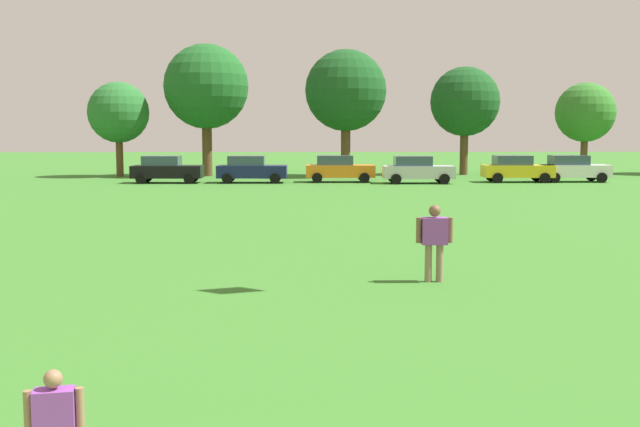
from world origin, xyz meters
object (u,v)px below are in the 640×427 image
object	(u,v)px
adult_bystander	(434,236)
tree_far_left	(118,113)
parked_car_black_0	(166,169)
tree_left	(206,87)
parked_car_orange_2	(339,169)
tree_right	(585,113)
tree_center_right	(465,102)
parked_car_navy_1	(251,169)
parked_car_yellow_4	(516,169)
tree_center_left	(346,91)
parked_car_silver_3	(417,169)
parked_car_white_5	(572,168)
child_kite_flyer	(55,418)

from	to	relation	value
adult_bystander	tree_far_left	xyz separation A→B (m)	(-16.15, 37.67, 3.47)
parked_car_black_0	tree_left	size ratio (longest dim) A/B	0.46
adult_bystander	tree_far_left	bearing A→B (deg)	-68.28
parked_car_orange_2	tree_right	distance (m)	19.92
parked_car_black_0	parked_car_orange_2	xyz separation A→B (m)	(10.72, 0.69, 0.00)
tree_left	tree_center_right	xyz separation A→B (m)	(18.56, 1.33, -0.99)
parked_car_navy_1	tree_center_right	world-z (taller)	tree_center_right
parked_car_yellow_4	tree_right	distance (m)	10.98
tree_far_left	tree_center_right	bearing A→B (deg)	4.51
parked_car_yellow_4	tree_center_left	xyz separation A→B (m)	(-10.46, 6.03, 5.12)
tree_left	tree_center_left	distance (m)	9.84
parked_car_navy_1	parked_car_silver_3	distance (m)	10.26
adult_bystander	parked_car_yellow_4	size ratio (longest dim) A/B	0.39
parked_car_black_0	parked_car_yellow_4	distance (m)	21.86
parked_car_silver_3	tree_left	distance (m)	16.78
parked_car_white_5	tree_right	bearing A→B (deg)	65.77
tree_far_left	tree_center_right	xyz separation A→B (m)	(24.63, 1.94, 0.83)
tree_left	parked_car_yellow_4	bearing A→B (deg)	-18.25
parked_car_yellow_4	tree_right	world-z (taller)	tree_right
tree_center_right	parked_car_black_0	bearing A→B (deg)	-157.06
child_kite_flyer	tree_far_left	xyz separation A→B (m)	(-11.15, 47.21, 3.80)
tree_right	parked_car_black_0	bearing A→B (deg)	-164.19
tree_center_left	parked_car_black_0	bearing A→B (deg)	-150.19
parked_car_silver_3	tree_center_left	xyz separation A→B (m)	(-4.07, 7.05, 5.12)
parked_car_black_0	parked_car_yellow_4	xyz separation A→B (m)	(21.86, 0.50, 0.00)
tree_left	tree_center_left	size ratio (longest dim) A/B	1.05
parked_car_silver_3	parked_car_white_5	bearing A→B (deg)	7.01
tree_center_left	parked_car_white_5	bearing A→B (deg)	-22.47
parked_car_navy_1	parked_car_orange_2	world-z (taller)	same
parked_car_yellow_4	parked_car_white_5	xyz separation A→B (m)	(3.61, 0.21, 0.00)
parked_car_orange_2	parked_car_navy_1	bearing A→B (deg)	-174.05
child_kite_flyer	tree_right	distance (m)	53.73
tree_center_left	tree_center_right	bearing A→B (deg)	12.84
child_kite_flyer	parked_car_navy_1	bearing A→B (deg)	81.86
parked_car_black_0	tree_right	world-z (taller)	tree_right
parked_car_yellow_4	tree_far_left	size ratio (longest dim) A/B	0.65
parked_car_white_5	parked_car_orange_2	bearing A→B (deg)	-179.90
parked_car_white_5	tree_far_left	bearing A→B (deg)	168.92
parked_car_black_0	parked_car_white_5	size ratio (longest dim) A/B	1.00
parked_car_orange_2	adult_bystander	bearing A→B (deg)	-88.30
tree_center_left	tree_center_right	distance (m)	8.99
adult_bystander	tree_center_right	world-z (taller)	tree_center_right
tree_center_left	tree_right	world-z (taller)	tree_center_left
adult_bystander	parked_car_white_5	world-z (taller)	parked_car_white_5
tree_center_left	tree_right	distance (m)	17.56
child_kite_flyer	adult_bystander	bearing A→B (deg)	52.22
child_kite_flyer	tree_left	distance (m)	48.42
adult_bystander	parked_car_navy_1	distance (m)	31.86
tree_right	parked_car_white_5	bearing A→B (deg)	-114.23
parked_car_black_0	tree_center_right	distance (m)	22.31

